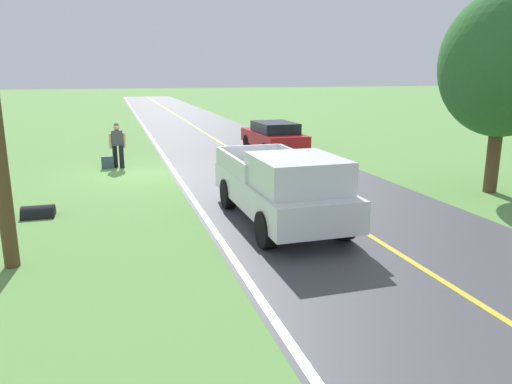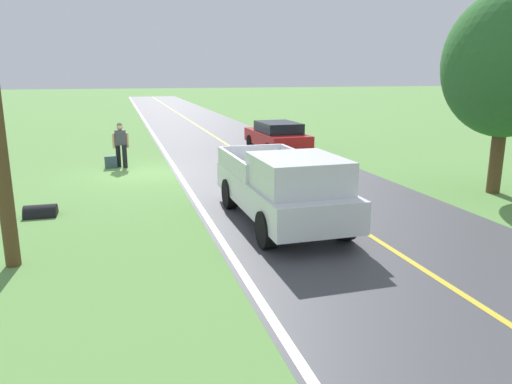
{
  "view_description": "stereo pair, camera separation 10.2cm",
  "coord_description": "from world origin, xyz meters",
  "views": [
    {
      "loc": [
        1.0,
        18.15,
        3.63
      ],
      "look_at": [
        -1.58,
        9.41,
        1.39
      ],
      "focal_mm": 34.37,
      "sensor_mm": 36.0,
      "label": 1
    },
    {
      "loc": [
        0.9,
        18.18,
        3.63
      ],
      "look_at": [
        -1.58,
        9.41,
        1.39
      ],
      "focal_mm": 34.37,
      "sensor_mm": 36.0,
      "label": 2
    }
  ],
  "objects": [
    {
      "name": "sedan_near_oncoming",
      "position": [
        -6.2,
        -3.34,
        0.75
      ],
      "size": [
        2.03,
        4.45,
        1.41
      ],
      "color": "red",
      "rests_on": "ground"
    },
    {
      "name": "lane_edge_line",
      "position": [
        -1.16,
        0.0,
        0.01
      ],
      "size": [
        0.16,
        117.6,
        0.0
      ],
      "primitive_type": "cube",
      "color": "silver",
      "rests_on": "ground"
    },
    {
      "name": "pickup_truck_passing",
      "position": [
        -2.87,
        7.34,
        0.97
      ],
      "size": [
        2.15,
        5.43,
        1.82
      ],
      "color": "silver",
      "rests_on": "ground"
    },
    {
      "name": "tree_far_side_near",
      "position": [
        -10.18,
        5.99,
        3.85
      ],
      "size": [
        3.71,
        3.71,
        6.0
      ],
      "color": "brown",
      "rests_on": "ground"
    },
    {
      "name": "suitcase_carried",
      "position": [
        1.23,
        -1.35,
        0.24
      ],
      "size": [
        0.47,
        0.24,
        0.48
      ],
      "primitive_type": "cube",
      "rotation": [
        0.0,
        0.0,
        1.65
      ],
      "color": "#384C56",
      "rests_on": "ground"
    },
    {
      "name": "drainage_culvert",
      "position": [
        2.96,
        4.93,
        0.0
      ],
      "size": [
        0.8,
        0.6,
        0.6
      ],
      "primitive_type": "cylinder",
      "rotation": [
        0.0,
        1.57,
        0.0
      ],
      "color": "black",
      "rests_on": "ground"
    },
    {
      "name": "ground_plane",
      "position": [
        0.0,
        0.0,
        0.0
      ],
      "size": [
        200.0,
        200.0,
        0.0
      ],
      "primitive_type": "plane",
      "color": "#609347"
    },
    {
      "name": "hitchhiker_walking",
      "position": [
        0.82,
        -1.46,
        0.98
      ],
      "size": [
        0.62,
        0.51,
        1.75
      ],
      "color": "black",
      "rests_on": "ground"
    },
    {
      "name": "lane_centre_line",
      "position": [
        -4.49,
        0.0,
        0.01
      ],
      "size": [
        0.14,
        117.6,
        0.0
      ],
      "primitive_type": "cube",
      "color": "gold",
      "rests_on": "ground"
    },
    {
      "name": "road_surface",
      "position": [
        -4.49,
        0.0,
        0.0
      ],
      "size": [
        7.03,
        120.0,
        0.0
      ],
      "primitive_type": "cube",
      "color": "#47474C",
      "rests_on": "ground"
    }
  ]
}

